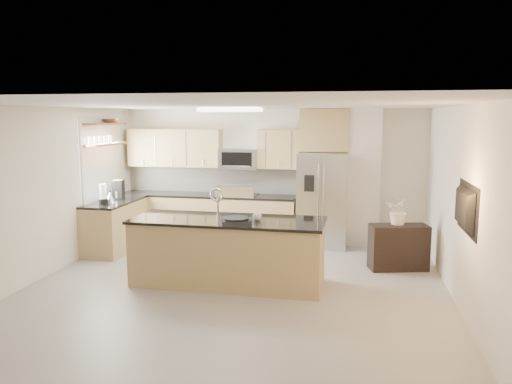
% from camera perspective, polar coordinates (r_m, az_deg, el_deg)
% --- Properties ---
extents(floor, '(6.50, 6.50, 0.00)m').
position_cam_1_polar(floor, '(7.13, -2.81, -11.47)').
color(floor, '#9C9994').
rests_on(floor, ground).
extents(ceiling, '(6.00, 6.50, 0.02)m').
position_cam_1_polar(ceiling, '(6.70, -2.97, 9.91)').
color(ceiling, silver).
rests_on(ceiling, wall_back).
extents(wall_back, '(6.00, 0.02, 2.60)m').
position_cam_1_polar(wall_back, '(9.95, 1.68, 1.97)').
color(wall_back, silver).
rests_on(wall_back, floor).
extents(wall_front, '(6.00, 0.02, 2.60)m').
position_cam_1_polar(wall_front, '(3.81, -15.02, -9.14)').
color(wall_front, silver).
rests_on(wall_front, floor).
extents(wall_left, '(0.02, 6.50, 2.60)m').
position_cam_1_polar(wall_left, '(8.06, -24.04, -0.32)').
color(wall_left, silver).
rests_on(wall_left, floor).
extents(wall_right, '(0.02, 6.50, 2.60)m').
position_cam_1_polar(wall_right, '(6.74, 22.72, -1.86)').
color(wall_right, silver).
rests_on(wall_right, floor).
extents(back_counter, '(3.55, 0.66, 1.44)m').
position_cam_1_polar(back_counter, '(10.05, -5.56, -2.78)').
color(back_counter, tan).
rests_on(back_counter, floor).
extents(left_counter, '(0.66, 1.50, 0.92)m').
position_cam_1_polar(left_counter, '(9.60, -15.78, -3.67)').
color(left_counter, tan).
rests_on(left_counter, floor).
extents(range, '(0.76, 0.64, 1.14)m').
position_cam_1_polar(range, '(9.88, -2.10, -2.94)').
color(range, black).
rests_on(range, floor).
extents(upper_cabinets, '(3.50, 0.33, 0.75)m').
position_cam_1_polar(upper_cabinets, '(10.04, -5.85, 5.00)').
color(upper_cabinets, tan).
rests_on(upper_cabinets, wall_back).
extents(microwave, '(0.76, 0.40, 0.40)m').
position_cam_1_polar(microwave, '(9.83, -1.97, 3.82)').
color(microwave, '#B4B4B6').
rests_on(microwave, upper_cabinets).
extents(refrigerator, '(0.92, 0.78, 1.78)m').
position_cam_1_polar(refrigerator, '(9.52, 7.59, -0.89)').
color(refrigerator, '#B4B4B6').
rests_on(refrigerator, floor).
extents(partition_column, '(0.60, 0.30, 2.60)m').
position_cam_1_polar(partition_column, '(9.67, 12.23, 1.58)').
color(partition_column, silver).
rests_on(partition_column, floor).
extents(window, '(0.04, 1.15, 1.65)m').
position_cam_1_polar(window, '(9.57, -17.68, 3.41)').
color(window, white).
rests_on(window, wall_left).
extents(shelf_lower, '(0.30, 1.20, 0.04)m').
position_cam_1_polar(shelf_lower, '(9.58, -16.81, 5.26)').
color(shelf_lower, brown).
rests_on(shelf_lower, wall_left).
extents(shelf_upper, '(0.30, 1.20, 0.04)m').
position_cam_1_polar(shelf_upper, '(9.57, -16.90, 7.47)').
color(shelf_upper, brown).
rests_on(shelf_upper, wall_left).
extents(ceiling_fixture, '(1.00, 0.50, 0.06)m').
position_cam_1_polar(ceiling_fixture, '(8.35, -2.94, 9.37)').
color(ceiling_fixture, white).
rests_on(ceiling_fixture, ceiling).
extents(island, '(2.83, 1.04, 1.40)m').
position_cam_1_polar(island, '(7.39, -3.22, -6.77)').
color(island, tan).
rests_on(island, floor).
extents(credenza, '(0.98, 0.60, 0.73)m').
position_cam_1_polar(credenza, '(8.40, 15.97, -6.08)').
color(credenza, black).
rests_on(credenza, floor).
extents(cup, '(0.16, 0.16, 0.10)m').
position_cam_1_polar(cup, '(7.16, 0.14, -2.86)').
color(cup, white).
rests_on(cup, island).
extents(platter, '(0.43, 0.43, 0.02)m').
position_cam_1_polar(platter, '(7.26, -2.34, -3.02)').
color(platter, black).
rests_on(platter, island).
extents(blender, '(0.16, 0.16, 0.36)m').
position_cam_1_polar(blender, '(9.14, -17.08, -0.40)').
color(blender, black).
rests_on(blender, left_counter).
extents(kettle, '(0.19, 0.19, 0.24)m').
position_cam_1_polar(kettle, '(9.26, -16.33, -0.59)').
color(kettle, '#B4B4B6').
rests_on(kettle, left_counter).
extents(coffee_maker, '(0.23, 0.26, 0.35)m').
position_cam_1_polar(coffee_maker, '(9.69, -15.47, 0.22)').
color(coffee_maker, black).
rests_on(coffee_maker, left_counter).
extents(bowl, '(0.48, 0.48, 0.10)m').
position_cam_1_polar(bowl, '(9.77, -16.28, 7.91)').
color(bowl, '#B4B4B6').
rests_on(bowl, shelf_upper).
extents(flower_vase, '(0.79, 0.75, 0.69)m').
position_cam_1_polar(flower_vase, '(8.28, 16.11, -1.29)').
color(flower_vase, white).
rests_on(flower_vase, credenza).
extents(television, '(0.14, 1.08, 0.62)m').
position_cam_1_polar(television, '(6.52, 22.32, -1.72)').
color(television, black).
rests_on(television, wall_right).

